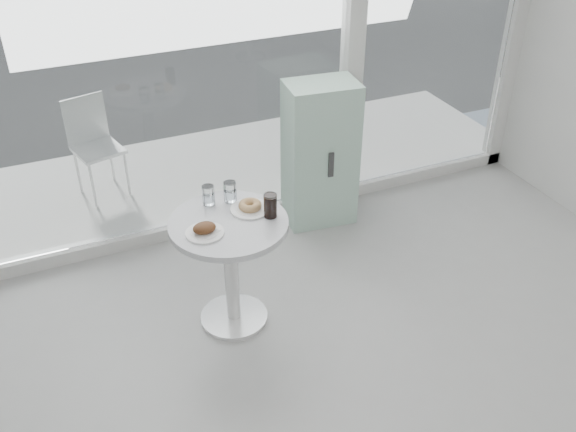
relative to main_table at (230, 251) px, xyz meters
name	(u,v)px	position (x,y,z in m)	size (l,w,h in m)	color
storefront	(248,4)	(0.57, 1.10, 1.16)	(5.00, 0.14, 3.00)	silver
main_table	(230,251)	(0.00, 0.00, 0.00)	(0.72, 0.72, 0.77)	white
patio_deck	(216,171)	(0.50, 1.90, -0.53)	(5.60, 1.60, 0.05)	white
mint_cabinet	(320,154)	(1.04, 0.88, 0.03)	(0.57, 0.41, 1.15)	#9BC6B2
patio_chair	(94,140)	(-0.51, 1.94, -0.03)	(0.43, 0.43, 0.82)	white
plate_fritter	(205,230)	(-0.16, -0.06, 0.25)	(0.23, 0.23, 0.07)	white
plate_donut	(250,207)	(0.17, 0.07, 0.24)	(0.24, 0.24, 0.06)	white
water_tumbler_a	(208,196)	(-0.04, 0.24, 0.27)	(0.08, 0.08, 0.13)	white
water_tumbler_b	(230,193)	(0.09, 0.22, 0.28)	(0.08, 0.08, 0.13)	white
cola_glass	(270,206)	(0.25, -0.05, 0.29)	(0.08, 0.08, 0.15)	white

